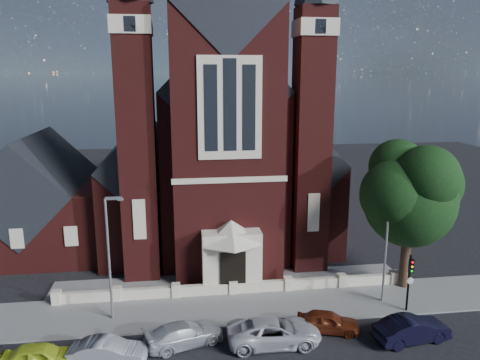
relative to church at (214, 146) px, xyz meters
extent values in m
plane|color=black|center=(0.00, -7.94, -8.19)|extent=(120.00, 120.00, 0.00)
cube|color=slate|center=(0.00, -18.44, -8.19)|extent=(60.00, 5.00, 0.12)
cube|color=slate|center=(0.00, -14.44, -8.19)|extent=(26.00, 3.00, 0.14)
cube|color=beige|center=(0.00, -16.44, -8.19)|extent=(24.00, 0.40, 0.90)
cube|color=#501815|center=(0.00, 2.06, -1.19)|extent=(10.00, 30.00, 14.00)
cube|color=black|center=(0.00, 2.06, 5.81)|extent=(10.00, 30.20, 10.00)
cube|color=#501815|center=(-7.50, 1.06, -4.19)|extent=(5.00, 26.00, 8.00)
cube|color=#501815|center=(7.50, 1.06, -4.19)|extent=(5.00, 26.00, 8.00)
cube|color=black|center=(-7.50, 1.06, -0.19)|extent=(5.01, 26.20, 5.01)
cube|color=black|center=(7.50, 1.06, -0.19)|extent=(5.01, 26.20, 5.01)
cube|color=#501815|center=(0.00, -13.44, 1.81)|extent=(8.00, 3.00, 20.00)
cube|color=black|center=(0.00, -13.44, 11.81)|extent=(8.00, 3.20, 8.00)
cube|color=beige|center=(0.00, -14.99, 4.81)|extent=(4.40, 0.15, 7.00)
cube|color=black|center=(0.00, -15.06, 5.01)|extent=(0.90, 0.08, 6.20)
cube|color=beige|center=(0.00, -15.44, -5.99)|extent=(4.20, 2.00, 4.40)
cube|color=black|center=(0.00, -16.49, -6.59)|extent=(1.80, 0.12, 3.20)
cone|color=beige|center=(0.00, -15.44, -3.79)|extent=(4.60, 4.60, 1.60)
cube|color=#501815|center=(-6.50, -12.44, 1.81)|extent=(2.60, 2.60, 20.00)
cube|color=beige|center=(-6.50, -12.44, 10.31)|extent=(2.80, 2.80, 1.20)
cube|color=#501815|center=(6.50, -12.44, 1.81)|extent=(2.60, 2.60, 20.00)
cube|color=beige|center=(6.50, -12.44, 10.31)|extent=(2.80, 2.80, 1.20)
cube|color=#501815|center=(-16.00, -4.94, -5.19)|extent=(12.00, 12.00, 6.00)
cube|color=black|center=(-16.00, -4.94, -2.19)|extent=(8.49, 12.20, 8.49)
cylinder|color=black|center=(12.50, -16.94, -5.69)|extent=(0.70, 0.70, 5.00)
sphere|color=black|center=(12.50, -16.94, -1.69)|extent=(6.40, 6.40, 6.40)
sphere|color=black|center=(12.90, -18.14, 0.31)|extent=(4.40, 4.40, 4.40)
cylinder|color=gray|center=(-8.00, -18.94, -4.19)|extent=(0.16, 0.16, 8.00)
cube|color=gray|center=(-7.50, -18.94, -0.19)|extent=(1.00, 0.15, 0.18)
cube|color=gray|center=(-7.10, -18.94, -0.27)|extent=(0.35, 0.22, 0.12)
cylinder|color=gray|center=(10.00, -18.94, -4.19)|extent=(0.16, 0.16, 8.00)
cube|color=gray|center=(10.50, -18.94, -0.19)|extent=(1.00, 0.15, 0.18)
cube|color=gray|center=(10.90, -18.94, -0.27)|extent=(0.35, 0.22, 0.12)
cylinder|color=black|center=(11.00, -20.44, -6.19)|extent=(0.14, 0.14, 4.00)
cube|color=black|center=(11.00, -20.59, -4.89)|extent=(0.28, 0.22, 0.90)
sphere|color=red|center=(11.00, -20.72, -4.59)|extent=(0.14, 0.14, 0.14)
sphere|color=#CC8C0C|center=(11.00, -20.72, -4.89)|extent=(0.14, 0.14, 0.14)
sphere|color=#0C9919|center=(11.00, -20.72, -5.19)|extent=(0.14, 0.14, 0.14)
imported|color=#C1D82B|center=(-11.10, -23.59, -7.49)|extent=(4.11, 1.74, 1.39)
imported|color=gray|center=(-7.64, -23.60, -7.50)|extent=(4.31, 1.86, 1.38)
imported|color=#AFB2B7|center=(-3.52, -22.34, -7.52)|extent=(4.97, 3.23, 1.34)
imported|color=silver|center=(1.62, -22.94, -7.43)|extent=(5.48, 2.59, 1.51)
imported|color=maroon|center=(5.13, -22.04, -7.54)|extent=(4.04, 2.53, 1.28)
imported|color=black|center=(9.65, -23.72, -7.44)|extent=(4.74, 2.27, 1.50)
camera|label=1|loc=(-3.53, -46.79, 7.13)|focal=35.00mm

